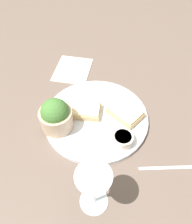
# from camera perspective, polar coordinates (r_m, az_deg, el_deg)

# --- Properties ---
(ground_plane) EXTENTS (4.00, 4.00, 0.00)m
(ground_plane) POSITION_cam_1_polar(r_m,az_deg,el_deg) (0.68, -0.00, -1.83)
(ground_plane) COLOR brown
(dinner_plate) EXTENTS (0.32, 0.32, 0.01)m
(dinner_plate) POSITION_cam_1_polar(r_m,az_deg,el_deg) (0.67, -0.00, -1.47)
(dinner_plate) COLOR silver
(dinner_plate) RESTS_ON ground_plane
(salad_bowl) EXTENTS (0.09, 0.09, 0.10)m
(salad_bowl) POSITION_cam_1_polar(r_m,az_deg,el_deg) (0.62, -10.46, -1.00)
(salad_bowl) COLOR tan
(salad_bowl) RESTS_ON dinner_plate
(sauce_ramekin) EXTENTS (0.06, 0.06, 0.03)m
(sauce_ramekin) POSITION_cam_1_polar(r_m,az_deg,el_deg) (0.60, 6.98, -6.98)
(sauce_ramekin) COLOR beige
(sauce_ramekin) RESTS_ON dinner_plate
(cheese_toast_near) EXTENTS (0.11, 0.09, 0.03)m
(cheese_toast_near) POSITION_cam_1_polar(r_m,az_deg,el_deg) (0.67, 7.69, -0.03)
(cheese_toast_near) COLOR tan
(cheese_toast_near) RESTS_ON dinner_plate
(cheese_toast_far) EXTENTS (0.11, 0.10, 0.03)m
(cheese_toast_far) POSITION_cam_1_polar(r_m,az_deg,el_deg) (0.67, -2.65, 0.50)
(cheese_toast_far) COLOR tan
(cheese_toast_far) RESTS_ON dinner_plate
(wine_glass) EXTENTS (0.07, 0.07, 0.15)m
(wine_glass) POSITION_cam_1_polar(r_m,az_deg,el_deg) (0.46, -0.62, -18.47)
(wine_glass) COLOR silver
(wine_glass) RESTS_ON ground_plane
(napkin) EXTENTS (0.18, 0.19, 0.01)m
(napkin) POSITION_cam_1_polar(r_m,az_deg,el_deg) (0.84, -6.12, 11.02)
(napkin) COLOR beige
(napkin) RESTS_ON ground_plane
(fork) EXTENTS (0.16, 0.12, 0.01)m
(fork) POSITION_cam_1_polar(r_m,az_deg,el_deg) (0.62, 19.86, -13.46)
(fork) COLOR silver
(fork) RESTS_ON ground_plane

